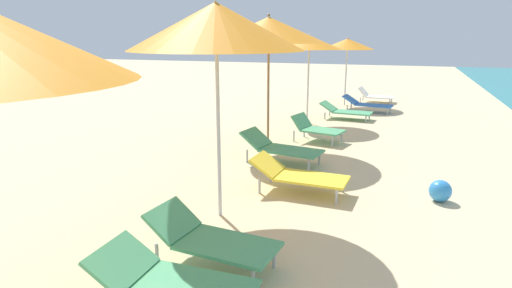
{
  "coord_description": "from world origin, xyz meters",
  "views": [
    {
      "loc": [
        1.7,
        2.04,
        2.47
      ],
      "look_at": [
        -0.24,
        7.52,
        0.99
      ],
      "focal_mm": 30.09,
      "sensor_mm": 36.0,
      "label": 1
    }
  ],
  "objects_px": {
    "lounger_second_shoreside": "(171,282)",
    "lounger_farthest_shoreside": "(375,95)",
    "lounger_fourth_inland": "(280,147)",
    "umbrella_third": "(216,27)",
    "umbrella_farthest": "(347,44)",
    "lounger_third_shoreside": "(298,175)",
    "beach_ball": "(440,191)",
    "umbrella_fourth": "(269,30)",
    "lounger_fourth_shoreside": "(317,128)",
    "lounger_fifth_shoreside": "(345,111)",
    "lounger_third_inland": "(211,238)",
    "lounger_farthest_inland": "(367,104)",
    "umbrella_fifth": "(309,43)"
  },
  "relations": [
    {
      "from": "lounger_second_shoreside",
      "to": "lounger_farthest_shoreside",
      "type": "distance_m",
      "value": 13.7
    },
    {
      "from": "lounger_fourth_inland",
      "to": "lounger_second_shoreside",
      "type": "bearing_deg",
      "value": -76.39
    },
    {
      "from": "umbrella_third",
      "to": "lounger_fourth_inland",
      "type": "xyz_separation_m",
      "value": [
        0.09,
        2.72,
        -2.25
      ]
    },
    {
      "from": "lounger_second_shoreside",
      "to": "umbrella_farthest",
      "type": "height_order",
      "value": "umbrella_farthest"
    },
    {
      "from": "lounger_third_shoreside",
      "to": "beach_ball",
      "type": "bearing_deg",
      "value": 12.16
    },
    {
      "from": "umbrella_fourth",
      "to": "lounger_farthest_shoreside",
      "type": "bearing_deg",
      "value": 77.56
    },
    {
      "from": "lounger_fourth_shoreside",
      "to": "lounger_fifth_shoreside",
      "type": "height_order",
      "value": "lounger_fourth_shoreside"
    },
    {
      "from": "lounger_fifth_shoreside",
      "to": "lounger_third_shoreside",
      "type": "bearing_deg",
      "value": -82.99
    },
    {
      "from": "lounger_third_inland",
      "to": "lounger_second_shoreside",
      "type": "bearing_deg",
      "value": -85.33
    },
    {
      "from": "lounger_third_inland",
      "to": "umbrella_fourth",
      "type": "xyz_separation_m",
      "value": [
        -0.97,
        5.03,
        2.24
      ]
    },
    {
      "from": "lounger_fourth_shoreside",
      "to": "beach_ball",
      "type": "bearing_deg",
      "value": -37.34
    },
    {
      "from": "lounger_fourth_shoreside",
      "to": "beach_ball",
      "type": "height_order",
      "value": "lounger_fourth_shoreside"
    },
    {
      "from": "lounger_fifth_shoreside",
      "to": "beach_ball",
      "type": "xyz_separation_m",
      "value": [
        2.31,
        -6.22,
        -0.08
      ]
    },
    {
      "from": "lounger_farthest_shoreside",
      "to": "umbrella_farthest",
      "type": "bearing_deg",
      "value": -128.86
    },
    {
      "from": "lounger_third_inland",
      "to": "lounger_farthest_shoreside",
      "type": "xyz_separation_m",
      "value": [
        0.76,
        12.87,
        -0.08
      ]
    },
    {
      "from": "lounger_third_shoreside",
      "to": "umbrella_fourth",
      "type": "relative_size",
      "value": 0.54
    },
    {
      "from": "beach_ball",
      "to": "umbrella_third",
      "type": "bearing_deg",
      "value": -151.65
    },
    {
      "from": "lounger_farthest_shoreside",
      "to": "lounger_fifth_shoreside",
      "type": "bearing_deg",
      "value": -94.96
    },
    {
      "from": "umbrella_fourth",
      "to": "beach_ball",
      "type": "distance_m",
      "value": 4.72
    },
    {
      "from": "umbrella_farthest",
      "to": "beach_ball",
      "type": "xyz_separation_m",
      "value": [
        2.72,
        -8.91,
        -1.99
      ]
    },
    {
      "from": "beach_ball",
      "to": "lounger_third_inland",
      "type": "bearing_deg",
      "value": -130.71
    },
    {
      "from": "lounger_fourth_inland",
      "to": "lounger_farthest_inland",
      "type": "height_order",
      "value": "lounger_fourth_inland"
    },
    {
      "from": "umbrella_farthest",
      "to": "lounger_farthest_shoreside",
      "type": "relative_size",
      "value": 1.82
    },
    {
      "from": "lounger_third_inland",
      "to": "umbrella_fourth",
      "type": "relative_size",
      "value": 0.51
    },
    {
      "from": "lounger_farthest_inland",
      "to": "beach_ball",
      "type": "distance_m",
      "value": 7.9
    },
    {
      "from": "lounger_fifth_shoreside",
      "to": "lounger_fourth_shoreside",
      "type": "bearing_deg",
      "value": -89.07
    },
    {
      "from": "umbrella_third",
      "to": "beach_ball",
      "type": "distance_m",
      "value": 4.13
    },
    {
      "from": "lounger_fourth_shoreside",
      "to": "umbrella_farthest",
      "type": "height_order",
      "value": "umbrella_farthest"
    },
    {
      "from": "umbrella_fifth",
      "to": "beach_ball",
      "type": "height_order",
      "value": "umbrella_fifth"
    },
    {
      "from": "umbrella_fourth",
      "to": "lounger_fourth_shoreside",
      "type": "xyz_separation_m",
      "value": [
        0.9,
        0.98,
        -2.25
      ]
    },
    {
      "from": "umbrella_fourth",
      "to": "lounger_farthest_inland",
      "type": "distance_m",
      "value": 6.22
    },
    {
      "from": "lounger_second_shoreside",
      "to": "lounger_farthest_inland",
      "type": "relative_size",
      "value": 0.9
    },
    {
      "from": "lounger_fourth_shoreside",
      "to": "lounger_farthest_inland",
      "type": "height_order",
      "value": "lounger_fourth_shoreside"
    },
    {
      "from": "lounger_third_inland",
      "to": "umbrella_fourth",
      "type": "distance_m",
      "value": 5.59
    },
    {
      "from": "lounger_fifth_shoreside",
      "to": "lounger_farthest_inland",
      "type": "height_order",
      "value": "lounger_farthest_inland"
    },
    {
      "from": "lounger_fourth_shoreside",
      "to": "lounger_farthest_inland",
      "type": "bearing_deg",
      "value": 94.14
    },
    {
      "from": "umbrella_fourth",
      "to": "lounger_second_shoreside",
      "type": "bearing_deg",
      "value": -80.74
    },
    {
      "from": "lounger_second_shoreside",
      "to": "lounger_fifth_shoreside",
      "type": "relative_size",
      "value": 0.96
    },
    {
      "from": "umbrella_fourth",
      "to": "lounger_third_inland",
      "type": "bearing_deg",
      "value": -79.07
    },
    {
      "from": "lounger_second_shoreside",
      "to": "umbrella_third",
      "type": "relative_size",
      "value": 0.51
    },
    {
      "from": "lounger_third_inland",
      "to": "lounger_third_shoreside",
      "type": "bearing_deg",
      "value": 88.18
    },
    {
      "from": "lounger_fourth_shoreside",
      "to": "lounger_fourth_inland",
      "type": "height_order",
      "value": "lounger_fourth_shoreside"
    },
    {
      "from": "lounger_fourth_shoreside",
      "to": "umbrella_fifth",
      "type": "bearing_deg",
      "value": 121.86
    },
    {
      "from": "umbrella_fifth",
      "to": "umbrella_third",
      "type": "bearing_deg",
      "value": -87.34
    },
    {
      "from": "umbrella_third",
      "to": "lounger_third_shoreside",
      "type": "bearing_deg",
      "value": 56.66
    },
    {
      "from": "lounger_farthest_inland",
      "to": "umbrella_fourth",
      "type": "bearing_deg",
      "value": -98.0
    },
    {
      "from": "umbrella_farthest",
      "to": "lounger_fifth_shoreside",
      "type": "bearing_deg",
      "value": -81.45
    },
    {
      "from": "lounger_fourth_shoreside",
      "to": "umbrella_fifth",
      "type": "distance_m",
      "value": 2.97
    },
    {
      "from": "lounger_farthest_shoreside",
      "to": "beach_ball",
      "type": "xyz_separation_m",
      "value": [
        1.73,
        -9.98,
        -0.09
      ]
    },
    {
      "from": "lounger_second_shoreside",
      "to": "lounger_fourth_inland",
      "type": "distance_m",
      "value": 4.84
    }
  ]
}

